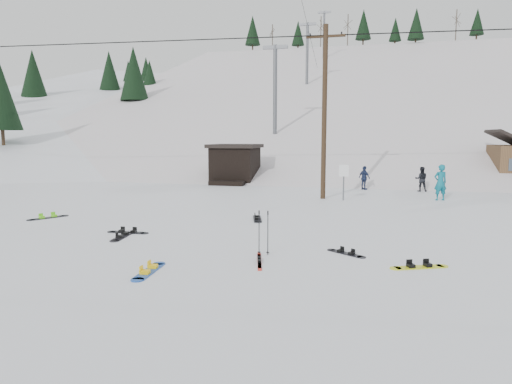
# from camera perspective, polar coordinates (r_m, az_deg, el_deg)

# --- Properties ---
(ground) EXTENTS (200.00, 200.00, 0.00)m
(ground) POSITION_cam_1_polar(r_m,az_deg,el_deg) (11.69, -9.00, -9.58)
(ground) COLOR white
(ground) RESTS_ON ground
(ski_slope) EXTENTS (60.00, 85.24, 65.97)m
(ski_slope) POSITION_cam_1_polar(r_m,az_deg,el_deg) (67.21, 10.10, -6.28)
(ski_slope) COLOR silver
(ski_slope) RESTS_ON ground
(ridge_left) EXTENTS (47.54, 95.03, 58.38)m
(ridge_left) POSITION_cam_1_polar(r_m,az_deg,el_deg) (72.39, -20.19, -4.84)
(ridge_left) COLOR white
(ridge_left) RESTS_ON ground
(treeline_left) EXTENTS (20.00, 64.00, 10.00)m
(treeline_left) POSITION_cam_1_polar(r_m,az_deg,el_deg) (63.40, -23.20, 3.44)
(treeline_left) COLOR black
(treeline_left) RESTS_ON ground
(treeline_crest) EXTENTS (50.00, 6.00, 10.00)m
(treeline_crest) POSITION_cam_1_polar(r_m,az_deg,el_deg) (96.44, 11.61, 4.89)
(treeline_crest) COLOR black
(treeline_crest) RESTS_ON ski_slope
(utility_pole) EXTENTS (2.00, 0.26, 9.00)m
(utility_pole) POSITION_cam_1_polar(r_m,az_deg,el_deg) (24.45, 8.55, 10.12)
(utility_pole) COLOR #3A2819
(utility_pole) RESTS_ON ground
(trail_sign) EXTENTS (0.50, 0.09, 1.85)m
(trail_sign) POSITION_cam_1_polar(r_m,az_deg,el_deg) (23.99, 10.91, 1.99)
(trail_sign) COLOR #595B60
(trail_sign) RESTS_ON ground
(lift_hut) EXTENTS (3.40, 4.10, 2.75)m
(lift_hut) POSITION_cam_1_polar(r_m,az_deg,el_deg) (32.69, -2.64, 3.57)
(lift_hut) COLOR black
(lift_hut) RESTS_ON ground
(lift_tower_near) EXTENTS (2.20, 0.36, 8.00)m
(lift_tower_near) POSITION_cam_1_polar(r_m,az_deg,el_deg) (41.41, 2.41, 13.29)
(lift_tower_near) COLOR #595B60
(lift_tower_near) RESTS_ON ski_slope
(lift_tower_mid) EXTENTS (2.20, 0.36, 8.00)m
(lift_tower_mid) POSITION_cam_1_polar(r_m,az_deg,el_deg) (61.87, 6.42, 17.24)
(lift_tower_mid) COLOR #595B60
(lift_tower_mid) RESTS_ON ski_slope
(lift_tower_far) EXTENTS (2.20, 0.36, 8.00)m
(lift_tower_far) POSITION_cam_1_polar(r_m,az_deg,el_deg) (82.61, 8.50, 19.19)
(lift_tower_far) COLOR #595B60
(lift_tower_far) RESTS_ON ski_slope
(hero_snowboard) EXTENTS (0.43, 1.67, 0.12)m
(hero_snowboard) POSITION_cam_1_polar(r_m,az_deg,el_deg) (11.68, -13.24, -9.55)
(hero_snowboard) COLOR blue
(hero_snowboard) RESTS_ON ground
(hero_skis) EXTENTS (0.52, 1.66, 0.09)m
(hero_skis) POSITION_cam_1_polar(r_m,az_deg,el_deg) (12.27, 0.42, -8.58)
(hero_skis) COLOR red
(hero_skis) RESTS_ON ground
(ski_poles) EXTENTS (0.34, 0.09, 1.25)m
(ski_poles) POSITION_cam_1_polar(r_m,az_deg,el_deg) (12.84, 0.94, -5.04)
(ski_poles) COLOR black
(ski_poles) RESTS_ON ground
(board_scatter_a) EXTENTS (1.51, 0.34, 0.11)m
(board_scatter_a) POSITION_cam_1_polar(r_m,az_deg,el_deg) (16.41, -15.73, -4.84)
(board_scatter_a) COLOR black
(board_scatter_a) RESTS_ON ground
(board_scatter_b) EXTENTS (0.48, 1.58, 0.11)m
(board_scatter_b) POSITION_cam_1_polar(r_m,az_deg,el_deg) (15.81, -16.36, -5.30)
(board_scatter_b) COLOR black
(board_scatter_b) RESTS_ON ground
(board_scatter_c) EXTENTS (0.98, 1.50, 0.12)m
(board_scatter_c) POSITION_cam_1_polar(r_m,az_deg,el_deg) (20.43, -24.56, -2.90)
(board_scatter_c) COLOR black
(board_scatter_c) RESTS_ON ground
(board_scatter_d) EXTENTS (1.12, 0.85, 0.09)m
(board_scatter_d) POSITION_cam_1_polar(r_m,az_deg,el_deg) (13.30, 11.19, -7.49)
(board_scatter_d) COLOR black
(board_scatter_d) RESTS_ON ground
(board_scatter_e) EXTENTS (1.46, 0.80, 0.11)m
(board_scatter_e) POSITION_cam_1_polar(r_m,az_deg,el_deg) (12.43, 19.72, -8.77)
(board_scatter_e) COLOR #EAF51B
(board_scatter_e) RESTS_ON ground
(board_scatter_f) EXTENTS (0.69, 1.60, 0.12)m
(board_scatter_f) POSITION_cam_1_polar(r_m,az_deg,el_deg) (18.33, 0.16, -3.34)
(board_scatter_f) COLOR black
(board_scatter_f) RESTS_ON ground
(skier_teal) EXTENTS (0.79, 0.65, 1.87)m
(skier_teal) POSITION_cam_1_polar(r_m,az_deg,el_deg) (25.48, 22.06, 1.12)
(skier_teal) COLOR #0C687C
(skier_teal) RESTS_ON ground
(skier_dark) EXTENTS (0.73, 0.57, 1.49)m
(skier_dark) POSITION_cam_1_polar(r_m,az_deg,el_deg) (29.18, 19.96, 1.53)
(skier_dark) COLOR black
(skier_dark) RESTS_ON ground
(skier_navy) EXTENTS (0.88, 0.85, 1.48)m
(skier_navy) POSITION_cam_1_polar(r_m,az_deg,el_deg) (29.11, 13.39, 1.73)
(skier_navy) COLOR #1D2749
(skier_navy) RESTS_ON ground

